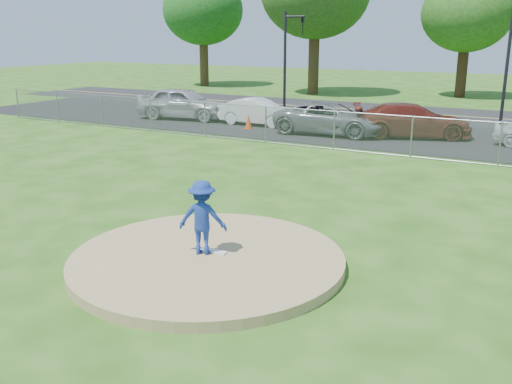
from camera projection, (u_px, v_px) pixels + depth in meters
ground at (367, 165)px, 19.72m from camera, size 120.00×120.00×0.00m
pitchers_mound at (207, 260)px, 11.24m from camera, size 5.40×5.40×0.20m
pitching_rubber at (213, 251)px, 11.38m from camera, size 0.60×0.15×0.04m
chain_link_fence at (385, 135)px, 21.21m from camera, size 40.00×0.06×1.50m
parking_lot at (413, 136)px, 25.21m from camera, size 50.00×8.00×0.01m
street at (446, 115)px, 31.55m from camera, size 60.00×7.00×0.01m
tree_far_left at (203, 0)px, 47.40m from camera, size 6.72×6.72×10.74m
tree_center at (468, 1)px, 38.71m from camera, size 6.16×6.16×9.84m
traffic_signal_left at (289, 52)px, 32.99m from camera, size 1.28×0.20×5.60m
pitcher at (202, 217)px, 11.13m from camera, size 1.09×0.84×1.48m
traffic_cone at (248, 122)px, 27.01m from camera, size 0.35×0.35×0.68m
parked_car_silver at (183, 103)px, 29.98m from camera, size 5.14×2.76×1.66m
parked_car_white at (258, 112)px, 28.06m from camera, size 3.96×1.45×1.30m
parked_car_gray at (331, 118)px, 25.54m from camera, size 5.17×2.61×1.40m
parked_car_darkred at (412, 120)px, 24.75m from camera, size 5.45×3.76×1.47m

